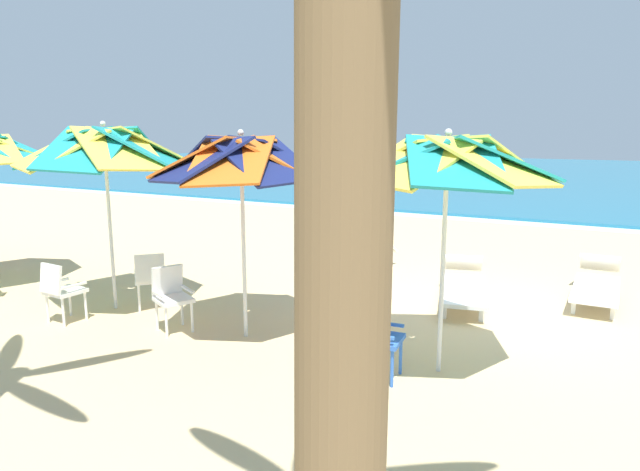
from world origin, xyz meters
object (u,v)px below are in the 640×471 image
object	(u,v)px
sun_lounger_0	(597,284)
plastic_chair_1	(171,294)
sun_lounger_1	(463,285)
plastic_chair_2	(150,277)
plastic_chair_3	(61,288)
beach_umbrella_0	(447,161)
beach_umbrella_1	(241,160)
sun_lounger_2	(353,258)
plastic_chair_0	(375,333)
beach_umbrella_2	(105,149)

from	to	relation	value
sun_lounger_0	plastic_chair_1	bearing A→B (deg)	-140.61
sun_lounger_1	plastic_chair_1	bearing A→B (deg)	-135.99
plastic_chair_2	plastic_chair_3	world-z (taller)	same
beach_umbrella_0	plastic_chair_1	bearing A→B (deg)	-173.58
beach_umbrella_1	plastic_chair_1	xyz separation A→B (m)	(-1.01, -0.27, -1.79)
beach_umbrella_0	plastic_chair_2	bearing A→B (deg)	178.20
plastic_chair_2	sun_lounger_2	size ratio (longest dim) A/B	0.39
plastic_chair_0	sun_lounger_0	world-z (taller)	plastic_chair_0
beach_umbrella_0	plastic_chair_3	size ratio (longest dim) A/B	3.09
plastic_chair_3	plastic_chair_2	bearing A→B (deg)	58.70
plastic_chair_0	beach_umbrella_2	bearing A→B (deg)	175.17
beach_umbrella_2	sun_lounger_0	distance (m)	7.74
sun_lounger_2	plastic_chair_1	bearing A→B (deg)	-102.78
beach_umbrella_1	plastic_chair_3	world-z (taller)	beach_umbrella_1
beach_umbrella_0	sun_lounger_0	xyz separation A→B (m)	(1.45, 3.70, -2.05)
beach_umbrella_0	plastic_chair_0	xyz separation A→B (m)	(-0.58, -0.47, -1.84)
plastic_chair_2	sun_lounger_2	distance (m)	3.82
plastic_chair_0	beach_umbrella_2	distance (m)	4.78
plastic_chair_3	sun_lounger_1	bearing A→B (deg)	37.08
beach_umbrella_2	sun_lounger_0	xyz separation A→B (m)	(6.41, 3.80, -2.10)
plastic_chair_2	beach_umbrella_2	bearing A→B (deg)	-154.38
sun_lounger_2	beach_umbrella_2	bearing A→B (deg)	-122.55
beach_umbrella_0	plastic_chair_0	distance (m)	1.98
beach_umbrella_1	plastic_chair_1	bearing A→B (deg)	-165.20
beach_umbrella_1	plastic_chair_3	distance (m)	3.22
plastic_chair_1	sun_lounger_2	bearing A→B (deg)	77.22
beach_umbrella_0	sun_lounger_1	xyz separation A→B (m)	(-0.39, 2.65, -2.05)
beach_umbrella_2	sun_lounger_2	bearing A→B (deg)	57.45
plastic_chair_0	sun_lounger_1	distance (m)	3.13
beach_umbrella_0	sun_lounger_2	bearing A→B (deg)	127.18
sun_lounger_2	plastic_chair_0	bearing A→B (deg)	-62.42
plastic_chair_1	sun_lounger_1	world-z (taller)	plastic_chair_1
plastic_chair_0	plastic_chair_3	distance (m)	4.54
beach_umbrella_1	beach_umbrella_2	bearing A→B (deg)	179.23
beach_umbrella_0	sun_lounger_2	distance (m)	4.85
beach_umbrella_0	plastic_chair_3	bearing A→B (deg)	-169.89
plastic_chair_0	plastic_chair_3	bearing A→B (deg)	-174.45
plastic_chair_0	sun_lounger_2	size ratio (longest dim) A/B	0.39
beach_umbrella_0	sun_lounger_1	bearing A→B (deg)	98.32
beach_umbrella_1	beach_umbrella_0	bearing A→B (deg)	2.99
plastic_chair_0	sun_lounger_2	xyz separation A→B (m)	(-2.08, 3.97, -0.22)
beach_umbrella_1	sun_lounger_0	xyz separation A→B (m)	(3.98, 3.83, -2.01)
plastic_chair_0	plastic_chair_2	world-z (taller)	same
plastic_chair_2	sun_lounger_0	world-z (taller)	plastic_chair_2
beach_umbrella_1	beach_umbrella_2	xyz separation A→B (m)	(-2.42, 0.03, 0.09)
beach_umbrella_0	plastic_chair_2	size ratio (longest dim) A/B	3.09
beach_umbrella_0	plastic_chair_3	xyz separation A→B (m)	(-5.10, -0.91, -1.84)
plastic_chair_1	sun_lounger_2	size ratio (longest dim) A/B	0.39
beach_umbrella_0	beach_umbrella_2	xyz separation A→B (m)	(-4.96, -0.10, 0.05)
plastic_chair_2	plastic_chair_3	xyz separation A→B (m)	(-0.64, -1.05, 0.00)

